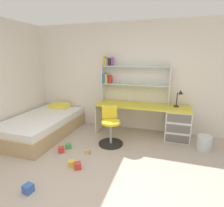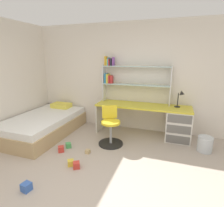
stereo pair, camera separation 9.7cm
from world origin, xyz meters
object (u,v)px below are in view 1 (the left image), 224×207
(toy_block_blue_3, at_px, (28,189))
(toy_block_natural_4, at_px, (88,152))
(toy_block_yellow_1, at_px, (72,163))
(toy_block_red_5, at_px, (78,166))
(bookshelf_hutch, at_px, (126,76))
(swivel_chair, at_px, (111,129))
(desk_lamp, at_px, (180,96))
(toy_block_red_0, at_px, (61,150))
(toy_block_green_2, at_px, (68,146))
(desk, at_px, (167,120))
(waste_bin, at_px, (204,143))
(bed_platform, at_px, (42,125))

(toy_block_blue_3, bearing_deg, toy_block_natural_4, 73.48)
(toy_block_yellow_1, height_order, toy_block_red_5, toy_block_red_5)
(bookshelf_hutch, xyz_separation_m, swivel_chair, (-0.11, -0.88, -1.04))
(desk_lamp, distance_m, toy_block_red_5, 2.56)
(swivel_chair, relative_size, toy_block_red_0, 7.31)
(bookshelf_hutch, bearing_deg, toy_block_green_2, -123.13)
(desk, xyz_separation_m, toy_block_blue_3, (-1.75, -2.41, -0.35))
(bookshelf_hutch, height_order, swivel_chair, bookshelf_hutch)
(bookshelf_hutch, bearing_deg, toy_block_natural_4, -105.42)
(toy_block_green_2, xyz_separation_m, toy_block_natural_4, (0.48, -0.08, -0.01))
(desk_lamp, xyz_separation_m, toy_block_blue_3, (-1.99, -2.47, -0.92))
(waste_bin, bearing_deg, toy_block_red_5, -147.86)
(bookshelf_hutch, height_order, waste_bin, bookshelf_hutch)
(toy_block_red_0, bearing_deg, waste_bin, 19.40)
(toy_block_blue_3, height_order, toy_block_red_5, toy_block_blue_3)
(toy_block_natural_4, bearing_deg, toy_block_blue_3, -106.52)
(bed_platform, bearing_deg, toy_block_blue_3, -57.84)
(toy_block_red_5, bearing_deg, toy_block_red_0, 145.50)
(toy_block_yellow_1, bearing_deg, desk_lamp, 45.14)
(swivel_chair, bearing_deg, toy_block_yellow_1, -110.52)
(desk, relative_size, toy_block_blue_3, 18.33)
(bookshelf_hutch, height_order, toy_block_blue_3, bookshelf_hutch)
(toy_block_natural_4, bearing_deg, bed_platform, 160.01)
(toy_block_red_0, bearing_deg, desk, 34.77)
(desk, relative_size, toy_block_yellow_1, 21.21)
(toy_block_red_0, distance_m, toy_block_yellow_1, 0.55)
(desk, xyz_separation_m, bed_platform, (-2.83, -0.71, -0.18))
(toy_block_green_2, bearing_deg, swivel_chair, 30.97)
(swivel_chair, bearing_deg, bed_platform, -179.32)
(bookshelf_hutch, bearing_deg, desk, -10.42)
(toy_block_red_0, distance_m, toy_block_red_5, 0.68)
(desk, bearing_deg, bookshelf_hutch, 169.58)
(bookshelf_hutch, relative_size, toy_block_red_0, 14.67)
(bookshelf_hutch, bearing_deg, toy_block_blue_3, -105.92)
(swivel_chair, height_order, bed_platform, swivel_chair)
(desk, height_order, toy_block_green_2, desk)
(toy_block_blue_3, height_order, toy_block_natural_4, toy_block_blue_3)
(swivel_chair, xyz_separation_m, bed_platform, (-1.70, -0.02, -0.10))
(toy_block_red_0, bearing_deg, toy_block_green_2, 77.05)
(bookshelf_hutch, distance_m, swivel_chair, 1.36)
(bookshelf_hutch, bearing_deg, bed_platform, -153.67)
(desk, xyz_separation_m, toy_block_yellow_1, (-1.50, -1.69, -0.36))
(toy_block_natural_4, distance_m, toy_block_red_5, 0.49)
(desk, xyz_separation_m, toy_block_red_0, (-1.93, -1.34, -0.36))
(bookshelf_hutch, relative_size, bed_platform, 0.79)
(toy_block_blue_3, bearing_deg, bookshelf_hutch, 74.08)
(waste_bin, height_order, toy_block_green_2, waste_bin)
(swivel_chair, xyz_separation_m, toy_block_yellow_1, (-0.37, -1.00, -0.27))
(toy_block_green_2, bearing_deg, waste_bin, 15.91)
(swivel_chair, xyz_separation_m, toy_block_natural_4, (-0.28, -0.54, -0.28))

